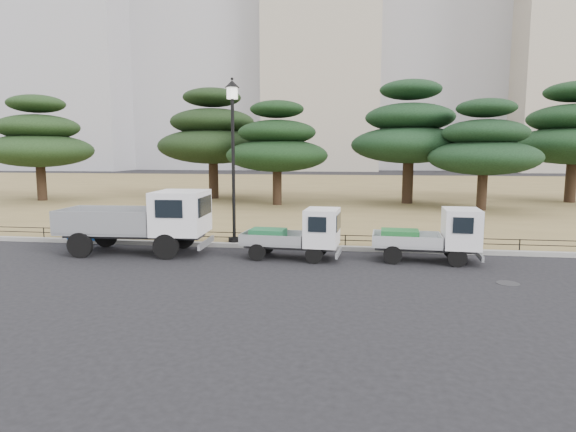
% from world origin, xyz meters
% --- Properties ---
extents(ground, '(220.00, 220.00, 0.00)m').
position_xyz_m(ground, '(0.00, 0.00, 0.00)').
color(ground, black).
extents(lawn, '(120.00, 56.00, 0.15)m').
position_xyz_m(lawn, '(0.00, 30.60, 0.07)').
color(lawn, olive).
rests_on(lawn, ground).
extents(curb, '(120.00, 0.25, 0.16)m').
position_xyz_m(curb, '(0.00, 2.60, 0.08)').
color(curb, gray).
rests_on(curb, ground).
extents(truck_large, '(5.16, 2.31, 2.20)m').
position_xyz_m(truck_large, '(-4.98, 1.14, 1.22)').
color(truck_large, black).
rests_on(truck_large, ground).
extents(truck_kei_front, '(3.28, 1.57, 1.69)m').
position_xyz_m(truck_kei_front, '(0.49, 1.03, 0.84)').
color(truck_kei_front, black).
rests_on(truck_kei_front, ground).
extents(truck_kei_rear, '(3.40, 1.61, 1.74)m').
position_xyz_m(truck_kei_rear, '(4.89, 1.25, 0.87)').
color(truck_kei_rear, black).
rests_on(truck_kei_rear, ground).
extents(street_lamp, '(0.54, 0.54, 5.98)m').
position_xyz_m(street_lamp, '(-2.19, 2.90, 4.19)').
color(street_lamp, black).
rests_on(street_lamp, lawn).
extents(pipe_fence, '(38.00, 0.04, 0.40)m').
position_xyz_m(pipe_fence, '(0.00, 2.75, 0.44)').
color(pipe_fence, black).
rests_on(pipe_fence, lawn).
extents(tarp_pile, '(1.51, 1.17, 0.95)m').
position_xyz_m(tarp_pile, '(-8.02, 2.87, 0.53)').
color(tarp_pile, '#1448A2').
rests_on(tarp_pile, lawn).
extents(manhole, '(0.60, 0.60, 0.01)m').
position_xyz_m(manhole, '(6.50, -1.20, 0.01)').
color(manhole, '#2D2D30').
rests_on(manhole, ground).
extents(pine_west_far, '(7.25, 7.25, 7.33)m').
position_xyz_m(pine_west_far, '(-19.78, 16.51, 4.38)').
color(pine_west_far, black).
rests_on(pine_west_far, lawn).
extents(pine_west_near, '(7.99, 7.99, 7.99)m').
position_xyz_m(pine_west_near, '(-8.20, 19.84, 4.76)').
color(pine_west_near, black).
rests_on(pine_west_near, lawn).
extents(pine_center_left, '(6.54, 6.54, 6.65)m').
position_xyz_m(pine_center_left, '(-2.79, 16.10, 3.99)').
color(pine_center_left, black).
rests_on(pine_center_left, lawn).
extents(pine_center_right, '(7.59, 7.59, 8.06)m').
position_xyz_m(pine_center_right, '(5.67, 18.26, 4.82)').
color(pine_center_right, black).
rests_on(pine_center_right, lawn).
extents(pine_east_near, '(6.38, 6.38, 6.44)m').
position_xyz_m(pine_east_near, '(9.61, 14.87, 3.87)').
color(pine_east_near, black).
rests_on(pine_east_near, lawn).
extents(pine_east_far, '(8.00, 8.00, 8.04)m').
position_xyz_m(pine_east_far, '(16.71, 20.50, 4.79)').
color(pine_east_far, black).
rests_on(pine_east_far, lawn).
extents(tower_far_west, '(24.00, 20.00, 65.00)m').
position_xyz_m(tower_far_west, '(-55.00, 80.00, 32.50)').
color(tower_far_west, '#A0A0A5').
rests_on(tower_far_west, ground).
extents(tower_center_left, '(22.00, 20.00, 55.00)m').
position_xyz_m(tower_center_left, '(-5.00, 85.00, 27.50)').
color(tower_center_left, '#AAA08C').
rests_on(tower_center_left, ground).
extents(tower_east, '(20.00, 18.00, 48.00)m').
position_xyz_m(tower_east, '(40.00, 82.00, 24.00)').
color(tower_east, '#AAA08C').
rests_on(tower_east, ground).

